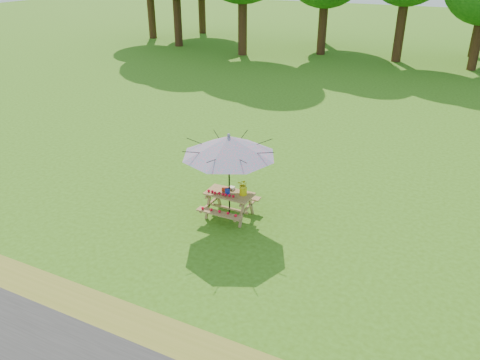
% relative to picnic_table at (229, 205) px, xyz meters
% --- Properties ---
extents(ground, '(120.00, 120.00, 0.00)m').
position_rel_picnic_table_xyz_m(ground, '(4.75, -1.62, -0.33)').
color(ground, '#386212').
rests_on(ground, ground).
extents(picnic_table, '(1.20, 1.32, 0.67)m').
position_rel_picnic_table_xyz_m(picnic_table, '(0.00, 0.00, 0.00)').
color(picnic_table, olive).
rests_on(picnic_table, ground).
extents(patio_umbrella, '(2.43, 2.43, 2.26)m').
position_rel_picnic_table_xyz_m(patio_umbrella, '(0.00, 0.00, 1.62)').
color(patio_umbrella, black).
rests_on(patio_umbrella, ground).
extents(produce_bins, '(0.26, 0.41, 0.13)m').
position_rel_picnic_table_xyz_m(produce_bins, '(-0.07, 0.04, 0.40)').
color(produce_bins, red).
rests_on(produce_bins, picnic_table).
extents(tomatoes_row, '(0.77, 0.13, 0.07)m').
position_rel_picnic_table_xyz_m(tomatoes_row, '(-0.15, -0.18, 0.38)').
color(tomatoes_row, red).
rests_on(tomatoes_row, picnic_table).
extents(flower_bucket, '(0.26, 0.22, 0.41)m').
position_rel_picnic_table_xyz_m(flower_bucket, '(0.35, 0.08, 0.56)').
color(flower_bucket, yellow).
rests_on(flower_bucket, picnic_table).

